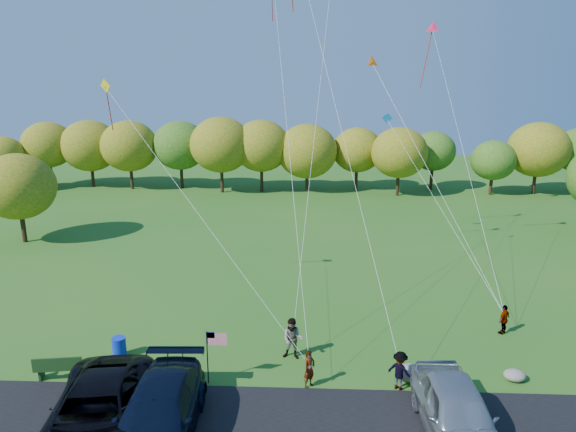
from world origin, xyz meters
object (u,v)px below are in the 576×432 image
Objects in this scene: minivan_navy at (158,417)px; minivan_silver at (457,413)px; flyer_b at (293,339)px; flyer_d at (504,319)px; flyer_c at (400,371)px; park_bench at (59,368)px; minivan_dark at (96,414)px; flyer_a at (309,369)px; trash_barrel at (119,347)px.

minivan_silver is at bearing 1.03° from minivan_navy.
minivan_silver reaches higher than minivan_navy.
flyer_d is (10.37, 2.81, -0.20)m from flyer_b.
flyer_c is 1.08× the size of flyer_d.
minivan_navy is 3.41× the size of flyer_b.
minivan_silver is at bearing -19.30° from park_bench.
park_bench is (-5.24, 3.57, -0.42)m from minivan_navy.
flyer_d is at bearing 27.94° from minivan_navy.
flyer_a is at bearing 17.86° from minivan_dark.
flyer_b is at bearing 4.57° from park_bench.
minivan_silver is 3.55× the size of flyer_a.
flyer_c reaches higher than flyer_d.
flyer_b is (-5.86, 5.21, -0.08)m from minivan_silver.
minivan_dark is at bearing -57.20° from park_bench.
minivan_navy is at bearing -9.09° from minivan_dark.
minivan_silver is 2.99× the size of flyer_b.
flyer_c is at bearing 10.05° from minivan_dark.
flyer_c is (3.66, 0.02, 0.01)m from flyer_a.
flyer_c is (-1.45, 3.01, -0.22)m from minivan_silver.
flyer_a is at bearing -13.25° from trash_barrel.
flyer_d is at bearing 9.36° from trash_barrel.
minivan_dark is at bearing -179.20° from minivan_silver.
park_bench is at bearing -157.33° from flyer_b.
minivan_silver is 7.84m from flyer_b.
minivan_dark is 19.00m from flyer_d.
minivan_silver is 5.92m from flyer_a.
trash_barrel is at bearing 119.23° from minivan_navy.
minivan_dark is at bearing 53.02° from flyer_c.
flyer_d reaches higher than park_bench.
flyer_a is at bearing 147.94° from minivan_silver.
minivan_dark is 12.46m from minivan_silver.
flyer_d reaches higher than trash_barrel.
flyer_c is at bearing -1.63° from flyer_d.
minivan_navy is 4.05× the size of flyer_a.
minivan_silver reaches higher than flyer_a.
flyer_a reaches higher than flyer_d.
trash_barrel is at bearing 40.26° from park_bench.
minivan_dark is 3.60× the size of flyer_b.
minivan_silver is 14.64m from trash_barrel.
trash_barrel is (-12.29, 2.01, -0.36)m from flyer_c.
minivan_silver is 6.19× the size of trash_barrel.
minivan_silver is at bearing -20.07° from trash_barrel.
flyer_c is (4.41, -2.21, -0.14)m from flyer_b.
minivan_silver is at bearing -5.35° from minivan_dark.
minivan_navy is at bearing 164.12° from flyer_a.
minivan_dark is 4.28× the size of flyer_a.
minivan_dark is 4.23× the size of flyer_c.
flyer_a is (5.19, 3.58, -0.20)m from minivan_navy.
flyer_b is at bearing 50.36° from minivan_navy.
flyer_b reaches higher than trash_barrel.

